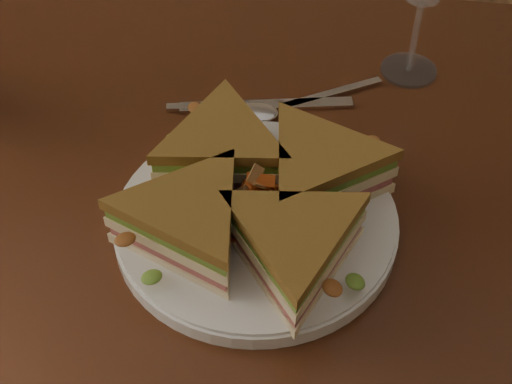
{
  "coord_description": "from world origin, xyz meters",
  "views": [
    {
      "loc": [
        0.11,
        -0.5,
        1.28
      ],
      "look_at": [
        0.04,
        -0.05,
        0.8
      ],
      "focal_mm": 50.0,
      "sensor_mm": 36.0,
      "label": 1
    }
  ],
  "objects_px": {
    "knife": "(254,106)",
    "spoon": "(276,108)",
    "plate": "(256,221)",
    "sandwich_wedges": "(256,196)",
    "table": "(229,248)"
  },
  "relations": [
    {
      "from": "knife",
      "to": "spoon",
      "type": "bearing_deg",
      "value": -16.48
    },
    {
      "from": "spoon",
      "to": "knife",
      "type": "bearing_deg",
      "value": 143.58
    },
    {
      "from": "knife",
      "to": "plate",
      "type": "bearing_deg",
      "value": -92.17
    },
    {
      "from": "plate",
      "to": "knife",
      "type": "bearing_deg",
      "value": 99.5
    },
    {
      "from": "sandwich_wedges",
      "to": "spoon",
      "type": "xyz_separation_m",
      "value": [
        -0.0,
        0.18,
        -0.04
      ]
    },
    {
      "from": "sandwich_wedges",
      "to": "spoon",
      "type": "distance_m",
      "value": 0.18
    },
    {
      "from": "plate",
      "to": "spoon",
      "type": "distance_m",
      "value": 0.18
    },
    {
      "from": "plate",
      "to": "sandwich_wedges",
      "type": "distance_m",
      "value": 0.04
    },
    {
      "from": "table",
      "to": "sandwich_wedges",
      "type": "bearing_deg",
      "value": -50.94
    },
    {
      "from": "table",
      "to": "plate",
      "type": "distance_m",
      "value": 0.12
    },
    {
      "from": "plate",
      "to": "spoon",
      "type": "height_order",
      "value": "plate"
    },
    {
      "from": "table",
      "to": "knife",
      "type": "bearing_deg",
      "value": 86.22
    },
    {
      "from": "spoon",
      "to": "sandwich_wedges",
      "type": "bearing_deg",
      "value": -120.39
    },
    {
      "from": "spoon",
      "to": "knife",
      "type": "height_order",
      "value": "spoon"
    },
    {
      "from": "table",
      "to": "sandwich_wedges",
      "type": "relative_size",
      "value": 3.68
    }
  ]
}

